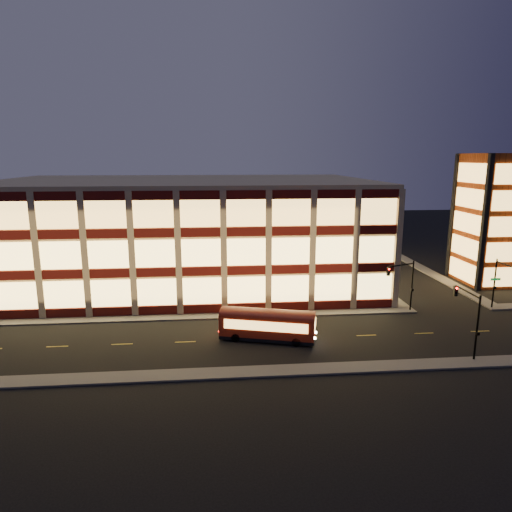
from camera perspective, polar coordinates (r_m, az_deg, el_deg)
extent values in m
plane|color=black|center=(50.89, -6.15, -7.93)|extent=(200.00, 200.00, 0.00)
cube|color=#514F4C|center=(51.95, -9.47, -7.51)|extent=(54.00, 2.00, 0.15)
cube|color=#514F4C|center=(70.59, 13.06, -2.35)|extent=(2.00, 30.00, 0.15)
cube|color=#514F4C|center=(74.75, 21.10, -2.06)|extent=(2.00, 30.00, 0.15)
cube|color=#514F4C|center=(38.91, -6.40, -14.43)|extent=(100.00, 2.00, 0.15)
cube|color=tan|center=(65.74, -8.71, 2.93)|extent=(50.00, 30.00, 14.00)
cube|color=tan|center=(64.98, -8.92, 9.25)|extent=(50.40, 30.40, 0.50)
cube|color=#470C0A|center=(52.59, -9.43, -6.60)|extent=(50.10, 0.25, 1.00)
cube|color=#F4C966|center=(51.98, -9.51, -4.40)|extent=(49.00, 0.20, 3.00)
cube|color=#470C0A|center=(70.18, 12.40, -1.92)|extent=(0.25, 30.10, 1.00)
cube|color=#F4C966|center=(69.70, 12.47, -0.25)|extent=(0.20, 29.00, 3.00)
cube|color=#470C0A|center=(51.35, -9.60, -1.95)|extent=(50.10, 0.25, 1.00)
cube|color=#F4C966|center=(50.90, -9.68, 0.35)|extent=(49.00, 0.20, 3.00)
cube|color=#470C0A|center=(69.26, 12.57, 1.61)|extent=(0.25, 30.10, 1.00)
cube|color=#F4C966|center=(68.90, 12.64, 3.33)|extent=(0.20, 29.00, 3.00)
cube|color=#470C0A|center=(50.46, -9.78, 2.90)|extent=(50.10, 0.25, 1.00)
cube|color=#F4C966|center=(50.19, -9.86, 5.27)|extent=(49.00, 0.20, 3.00)
cube|color=#470C0A|center=(68.60, 12.74, 5.22)|extent=(0.25, 30.10, 1.00)
cube|color=#F4C966|center=(68.38, 12.81, 6.97)|extent=(0.20, 29.00, 3.00)
cube|color=#8C3814|center=(71.87, 27.71, 4.07)|extent=(8.00, 8.00, 18.00)
cube|color=black|center=(66.39, 26.65, 3.60)|extent=(0.60, 0.60, 18.00)
cube|color=black|center=(73.24, 23.39, 4.59)|extent=(0.60, 0.60, 18.00)
cube|color=black|center=(77.38, 28.62, 4.46)|extent=(0.60, 0.60, 18.00)
cube|color=#EDB153|center=(69.77, 28.91, -2.30)|extent=(6.60, 0.16, 2.60)
cube|color=#EDB153|center=(70.98, 24.36, -1.63)|extent=(0.16, 6.60, 2.60)
cube|color=#EDB153|center=(69.09, 29.20, 0.43)|extent=(6.60, 0.16, 2.60)
cube|color=#EDB153|center=(70.31, 24.61, 1.06)|extent=(0.16, 6.60, 2.60)
cube|color=#EDB153|center=(69.79, 24.85, 3.80)|extent=(0.16, 6.60, 2.60)
cube|color=#EDB153|center=(69.44, 25.11, 6.57)|extent=(0.16, 6.60, 2.60)
cube|color=#EDB153|center=(69.25, 25.36, 9.37)|extent=(0.16, 6.60, 2.60)
cylinder|color=black|center=(55.46, 18.90, -3.58)|extent=(0.18, 0.18, 6.00)
cylinder|color=black|center=(53.45, 17.71, -1.09)|extent=(3.56, 1.63, 0.14)
cube|color=black|center=(52.23, 16.22, -1.86)|extent=(0.32, 0.32, 0.95)
sphere|color=#FF0C05|center=(52.00, 16.31, -1.59)|extent=(0.20, 0.20, 0.20)
cube|color=black|center=(55.39, 18.96, -4.03)|extent=(0.25, 0.18, 0.28)
cylinder|color=black|center=(60.21, 27.64, -3.11)|extent=(0.18, 0.18, 6.00)
cylinder|color=black|center=(58.00, 28.95, -1.04)|extent=(0.14, 4.00, 0.14)
cube|color=black|center=(60.15, 27.70, -3.52)|extent=(0.25, 0.18, 0.28)
cube|color=#0C7226|center=(59.95, 27.77, -2.59)|extent=(1.20, 0.06, 0.28)
cylinder|color=black|center=(44.28, 25.91, -8.14)|extent=(0.18, 0.18, 6.00)
cylinder|color=black|center=(45.10, 24.93, -4.08)|extent=(0.14, 4.00, 0.14)
cube|color=black|center=(46.90, 23.67, -4.01)|extent=(0.32, 0.32, 0.95)
sphere|color=#FF0C05|center=(46.67, 23.81, -3.71)|extent=(0.20, 0.20, 0.20)
cube|color=black|center=(44.25, 25.99, -8.72)|extent=(0.25, 0.18, 0.28)
cube|color=#9C1D08|center=(44.81, 1.43, -8.58)|extent=(9.46, 4.73, 2.11)
cube|color=black|center=(45.26, 1.42, -10.05)|extent=(9.46, 4.73, 0.32)
cylinder|color=black|center=(44.84, -2.55, -10.15)|extent=(0.87, 0.49, 0.83)
cylinder|color=black|center=(46.67, -1.98, -9.22)|extent=(0.87, 0.49, 0.83)
cylinder|color=black|center=(43.96, 5.06, -10.66)|extent=(0.87, 0.49, 0.83)
cylinder|color=black|center=(45.82, 5.31, -9.69)|extent=(0.87, 0.49, 0.83)
cube|color=#EDB153|center=(43.62, 1.18, -8.79)|extent=(7.79, 2.28, 0.92)
cube|color=#EDB153|center=(45.80, 1.67, -7.74)|extent=(7.79, 2.28, 0.92)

